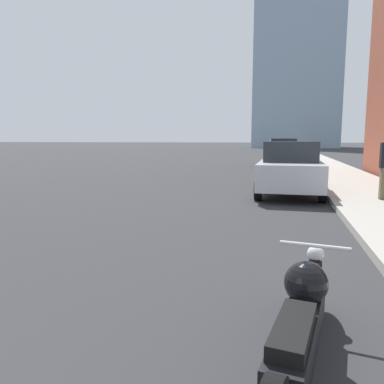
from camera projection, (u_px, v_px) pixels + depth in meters
name	position (u px, v px, depth m)	size (l,w,h in m)	color
sidewalk	(308.00, 156.00, 37.19)	(2.70, 240.00, 0.15)	#9E998E
distant_tower	(298.00, 23.00, 76.20)	(16.59, 16.59, 50.39)	#8CA5BC
motorcycle	(300.00, 325.00, 2.70)	(0.74, 2.55, 0.77)	black
parked_car_silver	(290.00, 168.00, 11.51)	(1.96, 4.31, 1.64)	#BCBCC1
parked_car_black	(282.00, 153.00, 24.00)	(2.16, 4.36, 1.75)	black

